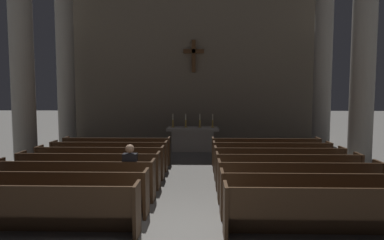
{
  "coord_description": "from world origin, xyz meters",
  "views": [
    {
      "loc": [
        0.33,
        -5.55,
        2.5
      ],
      "look_at": [
        0.0,
        7.32,
        1.43
      ],
      "focal_mm": 31.03,
      "sensor_mm": 36.0,
      "label": 1
    }
  ],
  "objects_px": {
    "pew_right_row_3": "(299,181)",
    "pew_left_row_1": "(33,210)",
    "pew_right_row_6": "(271,157)",
    "pew_right_row_1": "(333,212)",
    "column_left_second": "(22,68)",
    "pew_right_row_7": "(265,151)",
    "candlestick_inner_left": "(186,123)",
    "column_right_second": "(363,67)",
    "pew_left_row_4": "(89,170)",
    "pew_left_row_3": "(75,180)",
    "pew_left_row_2": "(57,193)",
    "altar": "(193,138)",
    "pew_right_row_2": "(313,195)",
    "pew_left_row_7": "(117,151)",
    "pew_left_row_6": "(110,156)",
    "candlestick_outer_right": "(213,123)",
    "candlestick_inner_right": "(200,123)",
    "pew_right_row_4": "(287,171)",
    "lone_worshipper": "(131,171)",
    "column_right_third": "(323,74)",
    "candlestick_outer_left": "(173,123)",
    "pew_right_row_5": "(279,163)",
    "column_left_third": "(66,74)"
  },
  "relations": [
    {
      "from": "altar",
      "to": "candlestick_inner_right",
      "type": "xyz_separation_m",
      "value": [
        0.3,
        0.0,
        0.66
      ]
    },
    {
      "from": "pew_right_row_3",
      "to": "pew_right_row_6",
      "type": "bearing_deg",
      "value": 90.0
    },
    {
      "from": "pew_left_row_7",
      "to": "lone_worshipper",
      "type": "bearing_deg",
      "value": -71.46
    },
    {
      "from": "column_right_third",
      "to": "candlestick_outer_left",
      "type": "xyz_separation_m",
      "value": [
        -6.36,
        -0.24,
        -2.11
      ]
    },
    {
      "from": "pew_left_row_3",
      "to": "column_left_second",
      "type": "height_order",
      "value": "column_left_second"
    },
    {
      "from": "pew_left_row_4",
      "to": "candlestick_inner_right",
      "type": "relative_size",
      "value": 6.36
    },
    {
      "from": "pew_right_row_1",
      "to": "column_left_second",
      "type": "distance_m",
      "value": 10.07
    },
    {
      "from": "pew_left_row_1",
      "to": "pew_right_row_3",
      "type": "distance_m",
      "value": 5.49
    },
    {
      "from": "pew_right_row_4",
      "to": "altar",
      "type": "height_order",
      "value": "altar"
    },
    {
      "from": "altar",
      "to": "pew_right_row_7",
      "type": "bearing_deg",
      "value": -46.98
    },
    {
      "from": "pew_left_row_7",
      "to": "candlestick_outer_right",
      "type": "distance_m",
      "value": 4.44
    },
    {
      "from": "candlestick_outer_left",
      "to": "candlestick_outer_right",
      "type": "height_order",
      "value": "same"
    },
    {
      "from": "pew_left_row_4",
      "to": "column_right_third",
      "type": "xyz_separation_m",
      "value": [
        8.08,
        5.9,
        2.82
      ]
    },
    {
      "from": "pew_right_row_4",
      "to": "candlestick_inner_left",
      "type": "distance_m",
      "value": 6.39
    },
    {
      "from": "pew_left_row_7",
      "to": "column_left_second",
      "type": "height_order",
      "value": "column_left_second"
    },
    {
      "from": "column_left_third",
      "to": "candlestick_outer_right",
      "type": "bearing_deg",
      "value": -2.16
    },
    {
      "from": "pew_right_row_7",
      "to": "column_right_third",
      "type": "height_order",
      "value": "column_right_third"
    },
    {
      "from": "pew_left_row_4",
      "to": "pew_right_row_5",
      "type": "height_order",
      "value": "same"
    },
    {
      "from": "pew_left_row_2",
      "to": "pew_right_row_3",
      "type": "xyz_separation_m",
      "value": [
        5.13,
        0.97,
        0.0
      ]
    },
    {
      "from": "pew_right_row_3",
      "to": "pew_left_row_1",
      "type": "bearing_deg",
      "value": -159.25
    },
    {
      "from": "pew_left_row_7",
      "to": "pew_right_row_6",
      "type": "bearing_deg",
      "value": -10.72
    },
    {
      "from": "pew_left_row_4",
      "to": "column_right_second",
      "type": "relative_size",
      "value": 0.54
    },
    {
      "from": "pew_left_row_2",
      "to": "column_right_second",
      "type": "xyz_separation_m",
      "value": [
        8.08,
        4.34,
        2.82
      ]
    },
    {
      "from": "column_right_second",
      "to": "pew_right_row_3",
      "type": "bearing_deg",
      "value": -131.24
    },
    {
      "from": "pew_left_row_1",
      "to": "pew_left_row_4",
      "type": "relative_size",
      "value": 1.0
    },
    {
      "from": "pew_left_row_4",
      "to": "candlestick_outer_left",
      "type": "xyz_separation_m",
      "value": [
        1.72,
        5.66,
        0.71
      ]
    },
    {
      "from": "pew_right_row_7",
      "to": "candlestick_inner_left",
      "type": "height_order",
      "value": "candlestick_inner_left"
    },
    {
      "from": "pew_left_row_4",
      "to": "column_left_second",
      "type": "height_order",
      "value": "column_left_second"
    },
    {
      "from": "pew_right_row_2",
      "to": "candlestick_outer_left",
      "type": "xyz_separation_m",
      "value": [
        -3.42,
        7.61,
        0.71
      ]
    },
    {
      "from": "pew_right_row_2",
      "to": "column_right_third",
      "type": "relative_size",
      "value": 0.54
    },
    {
      "from": "pew_left_row_1",
      "to": "pew_left_row_3",
      "type": "bearing_deg",
      "value": 90.0
    },
    {
      "from": "pew_right_row_2",
      "to": "candlestick_inner_left",
      "type": "height_order",
      "value": "candlestick_inner_left"
    },
    {
      "from": "pew_right_row_1",
      "to": "candlestick_inner_right",
      "type": "height_order",
      "value": "candlestick_inner_right"
    },
    {
      "from": "pew_left_row_4",
      "to": "candlestick_outer_right",
      "type": "relative_size",
      "value": 6.36
    },
    {
      "from": "pew_left_row_1",
      "to": "candlestick_outer_left",
      "type": "bearing_deg",
      "value": 78.69
    },
    {
      "from": "pew_right_row_6",
      "to": "candlestick_inner_left",
      "type": "xyz_separation_m",
      "value": [
        -2.87,
        3.72,
        0.71
      ]
    },
    {
      "from": "pew_left_row_7",
      "to": "pew_right_row_2",
      "type": "xyz_separation_m",
      "value": [
        5.13,
        -4.86,
        0.0
      ]
    },
    {
      "from": "pew_left_row_6",
      "to": "pew_right_row_7",
      "type": "relative_size",
      "value": 1.0
    },
    {
      "from": "altar",
      "to": "pew_left_row_3",
      "type": "bearing_deg",
      "value": -111.13
    },
    {
      "from": "pew_right_row_2",
      "to": "candlestick_inner_right",
      "type": "height_order",
      "value": "candlestick_inner_right"
    },
    {
      "from": "pew_right_row_2",
      "to": "column_left_second",
      "type": "xyz_separation_m",
      "value": [
        -8.08,
        4.34,
        2.82
      ]
    },
    {
      "from": "pew_left_row_4",
      "to": "pew_left_row_6",
      "type": "distance_m",
      "value": 1.94
    },
    {
      "from": "pew_left_row_3",
      "to": "altar",
      "type": "height_order",
      "value": "altar"
    },
    {
      "from": "pew_left_row_6",
      "to": "candlestick_outer_left",
      "type": "height_order",
      "value": "candlestick_outer_left"
    },
    {
      "from": "pew_left_row_2",
      "to": "pew_left_row_3",
      "type": "distance_m",
      "value": 0.97
    },
    {
      "from": "candlestick_inner_left",
      "to": "pew_right_row_2",
      "type": "bearing_deg",
      "value": -69.36
    },
    {
      "from": "candlestick_outer_left",
      "to": "candlestick_inner_left",
      "type": "relative_size",
      "value": 1.0
    },
    {
      "from": "pew_left_row_2",
      "to": "lone_worshipper",
      "type": "xyz_separation_m",
      "value": [
        1.29,
        1.01,
        0.22
      ]
    },
    {
      "from": "pew_left_row_3",
      "to": "candlestick_inner_left",
      "type": "height_order",
      "value": "candlestick_inner_left"
    },
    {
      "from": "pew_left_row_2",
      "to": "altar",
      "type": "xyz_separation_m",
      "value": [
        2.57,
        7.61,
        0.06
      ]
    }
  ]
}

